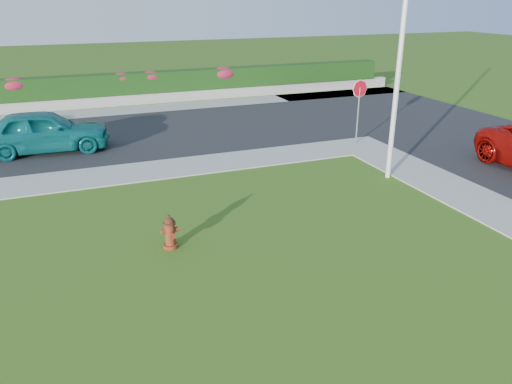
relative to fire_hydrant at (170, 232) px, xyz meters
name	(u,v)px	position (x,y,z in m)	size (l,w,h in m)	color
ground	(305,304)	(1.94, -3.28, -0.40)	(120.00, 120.00, 0.00)	black
street_far	(39,143)	(-3.06, 10.72, -0.38)	(26.00, 8.00, 0.04)	black
sidewalk_far	(2,188)	(-4.06, 5.72, -0.38)	(24.00, 2.00, 0.04)	gray
curb_corner	(361,145)	(8.94, 5.72, -0.38)	(2.00, 2.00, 0.04)	gray
sidewalk_beyond	(123,111)	(0.94, 15.72, -0.38)	(34.00, 2.00, 0.04)	gray
retaining_wall	(119,100)	(0.94, 17.22, -0.10)	(34.00, 0.40, 0.60)	gray
hedge	(117,84)	(0.94, 17.32, 0.75)	(32.00, 0.90, 1.10)	black
fire_hydrant	(170,232)	(0.00, 0.00, 0.00)	(0.43, 0.41, 0.84)	#51230C
sedan_teal	(44,131)	(-2.75, 9.35, 0.45)	(1.90, 4.72, 1.61)	#0D6466
utility_pole	(398,76)	(7.76, 2.26, 2.89)	(0.16, 0.16, 6.58)	silver
stop_sign	(359,97)	(8.91, 6.07, 1.52)	(0.70, 0.10, 2.58)	slate
flower_clump_c	(14,85)	(-4.07, 17.22, 1.03)	(1.39, 0.90, 0.70)	#A41C42
flower_clump_d	(122,78)	(1.21, 17.22, 1.08)	(1.15, 0.74, 0.57)	#A41C42
flower_clump_e	(151,77)	(2.77, 17.22, 1.06)	(1.22, 0.79, 0.61)	#A41C42
flower_clump_f	(224,73)	(6.93, 17.22, 1.01)	(1.49, 0.96, 0.74)	#A41C42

